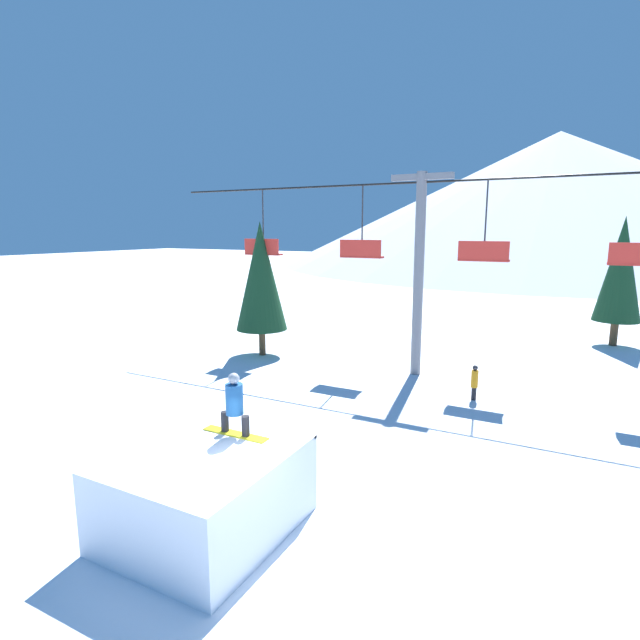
{
  "coord_description": "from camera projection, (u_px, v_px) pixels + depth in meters",
  "views": [
    {
      "loc": [
        4.73,
        -6.3,
        5.79
      ],
      "look_at": [
        -1.33,
        5.24,
        3.42
      ],
      "focal_mm": 28.0,
      "sensor_mm": 36.0,
      "label": 1
    }
  ],
  "objects": [
    {
      "name": "snow_ramp",
      "position": [
        207.0,
        492.0,
        9.61
      ],
      "size": [
        3.0,
        3.42,
        1.62
      ],
      "color": "white",
      "rests_on": "ground_plane"
    },
    {
      "name": "distant_skier",
      "position": [
        474.0,
        381.0,
        17.07
      ],
      "size": [
        0.24,
        0.24,
        1.23
      ],
      "color": "black",
      "rests_on": "ground_plane"
    },
    {
      "name": "snowboarder",
      "position": [
        234.0,
        405.0,
        10.17
      ],
      "size": [
        1.51,
        0.36,
        1.32
      ],
      "color": "yellow",
      "rests_on": "snow_ramp"
    },
    {
      "name": "pine_tree_near",
      "position": [
        261.0,
        276.0,
        22.71
      ],
      "size": [
        2.34,
        2.34,
        6.16
      ],
      "color": "#4C3823",
      "rests_on": "ground_plane"
    },
    {
      "name": "chairlift",
      "position": [
        419.0,
        257.0,
        19.42
      ],
      "size": [
        22.86,
        0.44,
        7.95
      ],
      "color": "slate",
      "rests_on": "ground_plane"
    },
    {
      "name": "mountain_ridge",
      "position": [
        555.0,
        200.0,
        80.56
      ],
      "size": [
        87.82,
        87.82,
        21.08
      ],
      "color": "silver",
      "rests_on": "ground_plane"
    },
    {
      "name": "ground_plane",
      "position": [
        248.0,
        566.0,
        8.69
      ],
      "size": [
        220.0,
        220.0,
        0.0
      ],
      "primitive_type": "plane",
      "color": "white"
    },
    {
      "name": "pine_tree_far",
      "position": [
        621.0,
        270.0,
        24.57
      ],
      "size": [
        2.19,
        2.19,
        6.45
      ],
      "color": "#4C3823",
      "rests_on": "ground_plane"
    }
  ]
}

